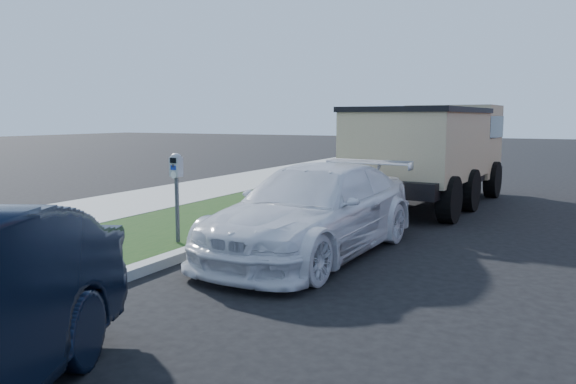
% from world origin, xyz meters
% --- Properties ---
extents(ground, '(120.00, 120.00, 0.00)m').
position_xyz_m(ground, '(0.00, 0.00, 0.00)').
color(ground, black).
rests_on(ground, ground).
extents(streetside, '(6.12, 50.00, 0.15)m').
position_xyz_m(streetside, '(-5.57, 2.00, 0.07)').
color(streetside, '#96968E').
rests_on(streetside, ground).
extents(parking_meter, '(0.22, 0.16, 1.53)m').
position_xyz_m(parking_meter, '(-3.06, 0.08, 1.25)').
color(parking_meter, '#3F4247').
rests_on(parking_meter, ground).
extents(white_wagon, '(2.37, 5.21, 1.48)m').
position_xyz_m(white_wagon, '(-0.87, 0.90, 0.74)').
color(white_wagon, white).
rests_on(white_wagon, ground).
extents(dump_truck, '(3.07, 6.85, 2.62)m').
position_xyz_m(dump_truck, '(-0.41, 7.53, 1.48)').
color(dump_truck, black).
rests_on(dump_truck, ground).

